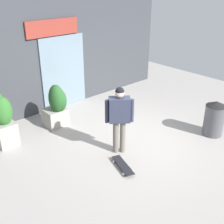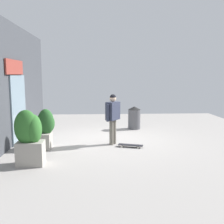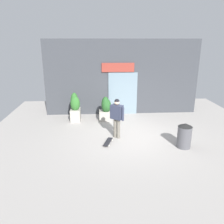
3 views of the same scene
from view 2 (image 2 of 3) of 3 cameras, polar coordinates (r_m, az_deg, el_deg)
ground_plane at (r=9.01m, az=-0.32°, el=-6.13°), size 12.00×12.00×0.00m
building_facade at (r=9.16m, az=-20.84°, el=5.63°), size 7.94×0.31×3.85m
skateboarder at (r=8.29m, az=0.19°, el=-0.43°), size 0.53×0.49×1.61m
skateboard at (r=8.16m, az=4.05°, el=-7.23°), size 0.41×0.79×0.08m
planter_box_left at (r=8.15m, az=-14.51°, el=-3.53°), size 0.58×0.65×1.21m
planter_box_right at (r=6.74m, az=-17.47°, el=-5.29°), size 0.47×0.69×1.38m
trash_bin at (r=10.82m, az=4.86°, el=-1.23°), size 0.52×0.52×0.93m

